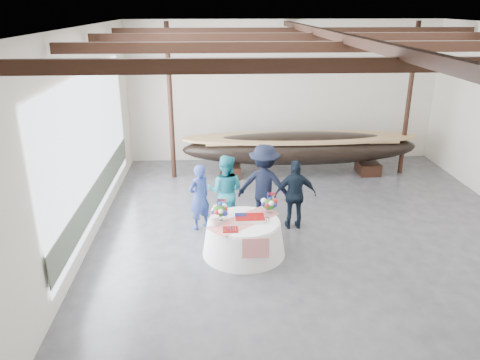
{
  "coord_description": "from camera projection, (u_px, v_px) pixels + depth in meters",
  "views": [
    {
      "loc": [
        -2.26,
        -9.07,
        4.92
      ],
      "look_at": [
        -1.69,
        1.02,
        1.12
      ],
      "focal_mm": 35.0,
      "sensor_mm": 36.0,
      "label": 1
    }
  ],
  "objects": [
    {
      "name": "guest_woman_teal",
      "position": [
        226.0,
        191.0,
        10.8
      ],
      "size": [
        0.99,
        0.85,
        1.75
      ],
      "primitive_type": "imported",
      "rotation": [
        0.0,
        0.0,
        2.89
      ],
      "color": "teal",
      "rests_on": "ground"
    },
    {
      "name": "banquet_table",
      "position": [
        244.0,
        237.0,
        9.75
      ],
      "size": [
        1.73,
        1.73,
        0.75
      ],
      "color": "white",
      "rests_on": "ground"
    },
    {
      "name": "guest_man_right",
      "position": [
        295.0,
        195.0,
        10.73
      ],
      "size": [
        0.97,
        0.42,
        1.65
      ],
      "primitive_type": "imported",
      "rotation": [
        0.0,
        0.0,
        3.16
      ],
      "color": "black",
      "rests_on": "ground"
    },
    {
      "name": "wall_back",
      "position": [
        283.0,
        92.0,
        15.14
      ],
      "size": [
        10.0,
        0.02,
        4.5
      ],
      "primitive_type": "cube",
      "color": "silver",
      "rests_on": "ground"
    },
    {
      "name": "wall_left",
      "position": [
        76.0,
        148.0,
        9.27
      ],
      "size": [
        0.02,
        12.0,
        4.5
      ],
      "primitive_type": "cube",
      "color": "silver",
      "rests_on": "ground"
    },
    {
      "name": "guest_woman_blue",
      "position": [
        199.0,
        197.0,
        10.72
      ],
      "size": [
        0.68,
        0.65,
        1.56
      ],
      "primitive_type": "imported",
      "rotation": [
        0.0,
        0.0,
        3.83
      ],
      "color": "navy",
      "rests_on": "ground"
    },
    {
      "name": "ceiling",
      "position": [
        333.0,
        28.0,
        8.74
      ],
      "size": [
        10.0,
        12.0,
        0.01
      ],
      "primitive_type": "cube",
      "color": "white",
      "rests_on": "wall_back"
    },
    {
      "name": "longboat_display",
      "position": [
        300.0,
        148.0,
        14.13
      ],
      "size": [
        7.13,
        1.43,
        1.34
      ],
      "color": "black",
      "rests_on": "ground"
    },
    {
      "name": "tabletop_items",
      "position": [
        242.0,
        211.0,
        9.7
      ],
      "size": [
        1.59,
        1.44,
        0.4
      ],
      "color": "red",
      "rests_on": "banquet_table"
    },
    {
      "name": "guest_man_left",
      "position": [
        264.0,
        185.0,
        10.85
      ],
      "size": [
        1.42,
        1.05,
        1.96
      ],
      "primitive_type": "imported",
      "rotation": [
        0.0,
        0.0,
        2.87
      ],
      "color": "black",
      "rests_on": "ground"
    },
    {
      "name": "pavilion_structure",
      "position": [
        322.0,
        52.0,
        9.63
      ],
      "size": [
        9.8,
        11.76,
        4.5
      ],
      "color": "black",
      "rests_on": "ground"
    },
    {
      "name": "open_bay",
      "position": [
        93.0,
        153.0,
        10.36
      ],
      "size": [
        0.03,
        7.0,
        3.2
      ],
      "color": "silver",
      "rests_on": "ground"
    },
    {
      "name": "floor",
      "position": [
        319.0,
        242.0,
        10.33
      ],
      "size": [
        10.0,
        12.0,
        0.01
      ],
      "primitive_type": "cube",
      "color": "#3D3D42",
      "rests_on": "ground"
    }
  ]
}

